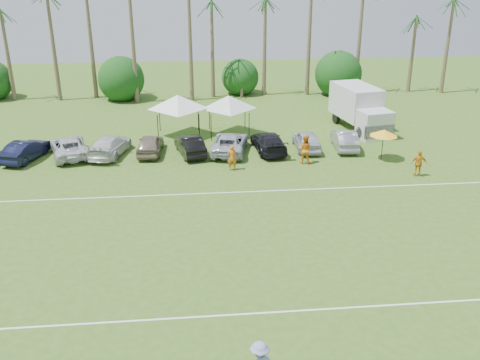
{
  "coord_description": "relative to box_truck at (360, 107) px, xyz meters",
  "views": [
    {
      "loc": [
        0.51,
        -15.43,
        12.99
      ],
      "look_at": [
        3.24,
        12.06,
        1.6
      ],
      "focal_mm": 40.0,
      "sensor_mm": 36.0,
      "label": 1
    }
  ],
  "objects": [
    {
      "name": "bush_tree_1",
      "position": [
        -20.52,
        13.02,
        -0.05
      ],
      "size": [
        4.0,
        4.0,
        4.0
      ],
      "color": "brown",
      "rests_on": "ground"
    },
    {
      "name": "canopy_tent_right",
      "position": [
        -10.83,
        -0.29,
        1.3
      ],
      "size": [
        4.54,
        4.54,
        3.68
      ],
      "color": "black",
      "rests_on": "ground"
    },
    {
      "name": "sideline_player_b",
      "position": [
        -6.16,
        -7.42,
        -0.85
      ],
      "size": [
        1.2,
        1.08,
        2.01
      ],
      "primitive_type": "imported",
      "rotation": [
        0.0,
        0.0,
        2.74
      ],
      "color": "orange",
      "rests_on": "ground"
    },
    {
      "name": "bush_tree_2",
      "position": [
        -8.52,
        13.02,
        -0.05
      ],
      "size": [
        4.0,
        4.0,
        4.0
      ],
      "color": "brown",
      "rests_on": "ground"
    },
    {
      "name": "palm_tree_9",
      "position": [
        3.48,
        12.02,
        6.5
      ],
      "size": [
        2.4,
        2.4,
        9.9
      ],
      "color": "brown",
      "rests_on": "ground"
    },
    {
      "name": "palm_tree_2",
      "position": [
        -26.52,
        12.02,
        7.36
      ],
      "size": [
        2.4,
        2.4,
        10.9
      ],
      "color": "brown",
      "rests_on": "ground"
    },
    {
      "name": "palm_tree_5",
      "position": [
        -14.52,
        12.02,
        6.5
      ],
      "size": [
        2.4,
        2.4,
        9.9
      ],
      "color": "brown",
      "rests_on": "ground"
    },
    {
      "name": "palm_tree_10",
      "position": [
        8.48,
        12.02,
        7.36
      ],
      "size": [
        2.4,
        2.4,
        10.9
      ],
      "color": "brown",
      "rests_on": "ground"
    },
    {
      "name": "palm_tree_8",
      "position": [
        -1.52,
        12.02,
        5.63
      ],
      "size": [
        2.4,
        2.4,
        8.9
      ],
      "color": "brown",
      "rests_on": "ground"
    },
    {
      "name": "field_lines",
      "position": [
        -14.52,
        -17.98,
        -1.84
      ],
      "size": [
        80.0,
        12.1,
        0.01
      ],
      "color": "white",
      "rests_on": "ground"
    },
    {
      "name": "palm_tree_6",
      "position": [
        -10.52,
        12.02,
        7.36
      ],
      "size": [
        2.4,
        2.4,
        10.9
      ],
      "color": "brown",
      "rests_on": "ground"
    },
    {
      "name": "parked_car_6",
      "position": [
        -11.12,
        -4.66,
        -1.15
      ],
      "size": [
        3.3,
        5.42,
        1.41
      ],
      "primitive_type": "imported",
      "rotation": [
        0.0,
        0.0,
        2.94
      ],
      "color": "#B4B9C4",
      "rests_on": "ground"
    },
    {
      "name": "canopy_tent_left",
      "position": [
        -14.79,
        -0.45,
        1.49
      ],
      "size": [
        4.81,
        4.81,
        3.9
      ],
      "color": "black",
      "rests_on": "ground"
    },
    {
      "name": "parked_car_9",
      "position": [
        -2.54,
        -4.59,
        -1.15
      ],
      "size": [
        1.87,
        4.38,
        1.41
      ],
      "primitive_type": "imported",
      "rotation": [
        0.0,
        0.0,
        3.05
      ],
      "color": "gray",
      "rests_on": "ground"
    },
    {
      "name": "parked_car_2",
      "position": [
        -22.57,
        -4.32,
        -1.15
      ],
      "size": [
        3.75,
        5.53,
        1.41
      ],
      "primitive_type": "imported",
      "rotation": [
        0.0,
        0.0,
        3.45
      ],
      "color": "silver",
      "rests_on": "ground"
    },
    {
      "name": "bush_tree_3",
      "position": [
        1.48,
        13.02,
        -0.05
      ],
      "size": [
        4.0,
        4.0,
        4.0
      ],
      "color": "brown",
      "rests_on": "ground"
    },
    {
      "name": "ground",
      "position": [
        -14.52,
        -25.98,
        -1.85
      ],
      "size": [
        120.0,
        120.0,
        0.0
      ],
      "primitive_type": "plane",
      "color": "#3B5D1C",
      "rests_on": "ground"
    },
    {
      "name": "sideline_player_a",
      "position": [
        -11.24,
        -8.23,
        -0.98
      ],
      "size": [
        0.66,
        0.45,
        1.75
      ],
      "primitive_type": "imported",
      "rotation": [
        0.0,
        0.0,
        3.09
      ],
      "color": "orange",
      "rests_on": "ground"
    },
    {
      "name": "parked_car_1",
      "position": [
        -25.43,
        -4.83,
        -1.15
      ],
      "size": [
        2.72,
        4.52,
        1.41
      ],
      "primitive_type": "imported",
      "rotation": [
        0.0,
        0.0,
        2.83
      ],
      "color": "black",
      "rests_on": "ground"
    },
    {
      "name": "market_umbrella",
      "position": [
        -0.63,
        -7.27,
        0.11
      ],
      "size": [
        1.96,
        1.96,
        2.18
      ],
      "color": "black",
      "rests_on": "ground"
    },
    {
      "name": "sideline_player_c",
      "position": [
        0.65,
        -10.52,
        -0.98
      ],
      "size": [
        1.08,
        0.59,
        1.74
      ],
      "primitive_type": "imported",
      "rotation": [
        0.0,
        0.0,
        2.97
      ],
      "color": "orange",
      "rests_on": "ground"
    },
    {
      "name": "parked_car_8",
      "position": [
        -5.4,
        -4.58,
        -1.15
      ],
      "size": [
        1.73,
        4.16,
        1.41
      ],
      "primitive_type": "imported",
      "rotation": [
        0.0,
        0.0,
        3.12
      ],
      "color": "silver",
      "rests_on": "ground"
    },
    {
      "name": "parked_car_3",
      "position": [
        -19.71,
        -4.43,
        -1.15
      ],
      "size": [
        3.03,
        5.17,
        1.41
      ],
      "primitive_type": "imported",
      "rotation": [
        0.0,
        0.0,
        2.91
      ],
      "color": "silver",
      "rests_on": "ground"
    },
    {
      "name": "parked_car_5",
      "position": [
        -13.98,
        -4.83,
        -1.15
      ],
      "size": [
        2.4,
        4.49,
        1.41
      ],
      "primitive_type": "imported",
      "rotation": [
        0.0,
        0.0,
        3.37
      ],
      "color": "black",
      "rests_on": "ground"
    },
    {
      "name": "palm_tree_4",
      "position": [
        -18.52,
        12.02,
        5.63
      ],
      "size": [
        2.4,
        2.4,
        8.9
      ],
      "color": "brown",
      "rests_on": "ground"
    },
    {
      "name": "parked_car_7",
      "position": [
        -8.26,
        -4.71,
        -1.15
      ],
      "size": [
        2.38,
        5.0,
        1.41
      ],
      "primitive_type": "imported",
      "rotation": [
        0.0,
        0.0,
        3.23
      ],
      "color": "black",
      "rests_on": "ground"
    },
    {
      "name": "parked_car_4",
      "position": [
        -16.85,
        -4.4,
        -1.15
      ],
      "size": [
        1.95,
        4.23,
        1.41
      ],
      "primitive_type": "imported",
      "rotation": [
        0.0,
        0.0,
        3.07
      ],
      "color": "gray",
      "rests_on": "ground"
    },
    {
      "name": "box_truck",
      "position": [
        0.0,
        0.0,
        0.0
      ],
      "size": [
        3.68,
        7.05,
        3.46
      ],
      "rotation": [
        0.0,
        0.0,
        0.18
      ],
      "color": "silver",
      "rests_on": "ground"
    }
  ]
}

